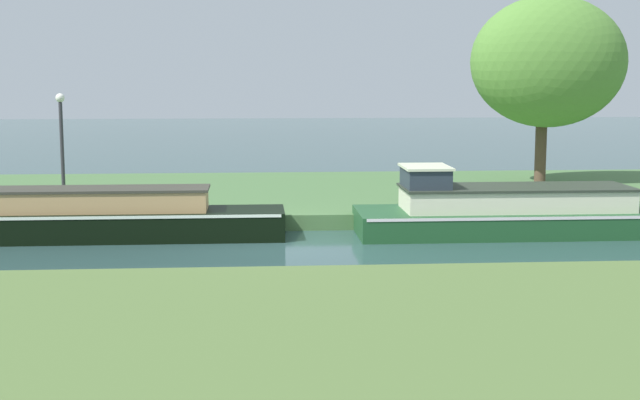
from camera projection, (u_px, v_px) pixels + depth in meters
ground_plane at (285, 246)px, 20.68m from camera, size 120.00×120.00×0.00m
riverbank_far at (277, 196)px, 27.57m from camera, size 72.00×10.00×0.40m
riverbank_near at (308, 361)px, 11.77m from camera, size 72.00×10.00×0.40m
forest_barge at (524, 212)px, 22.22m from camera, size 8.83×2.32×1.72m
black_narrowboat at (94, 217)px, 21.46m from camera, size 8.91×1.63×1.25m
willow_tree_left at (549, 62)px, 28.71m from camera, size 5.08×3.35×6.04m
lamp_post at (62, 136)px, 23.94m from camera, size 0.24×0.24×3.04m
mooring_post_near at (153, 202)px, 23.03m from camera, size 0.19×0.19×0.58m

